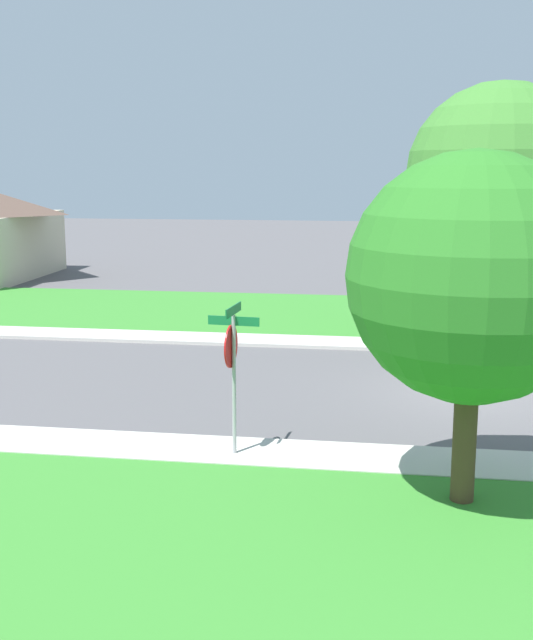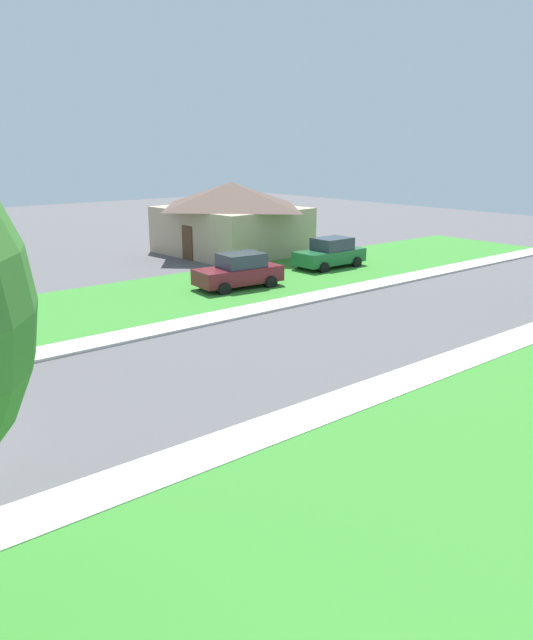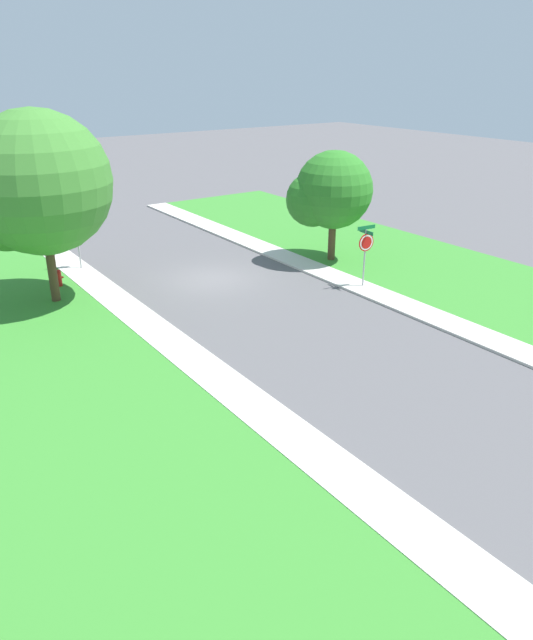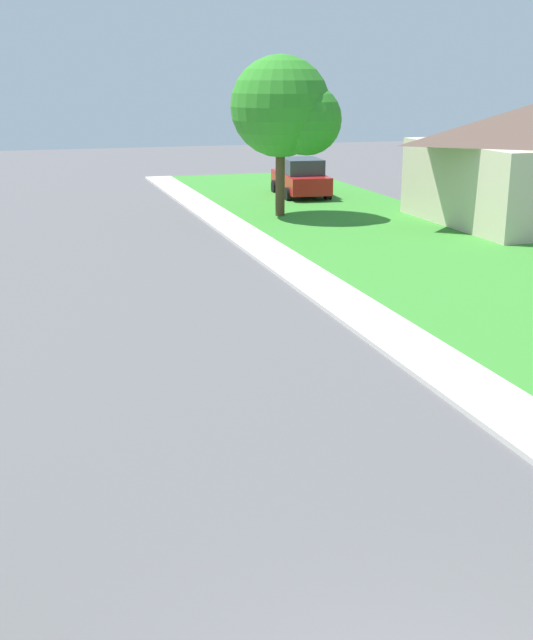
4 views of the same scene
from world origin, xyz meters
name	(u,v)px [view 4 (image 4 of 4)]	position (x,y,z in m)	size (l,w,h in m)	color
sidewalk_east	(368,318)	(4.70, 12.00, 0.05)	(1.40, 56.00, 0.10)	beige
car_red_near_corner	(301,178)	(9.70, 30.89, 0.87)	(2.31, 4.44, 1.76)	red
tree_corner_large	(287,110)	(7.30, 25.75, 4.08)	(4.07, 3.79, 6.11)	#4C3823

